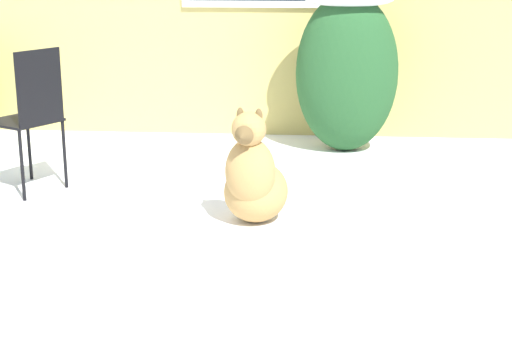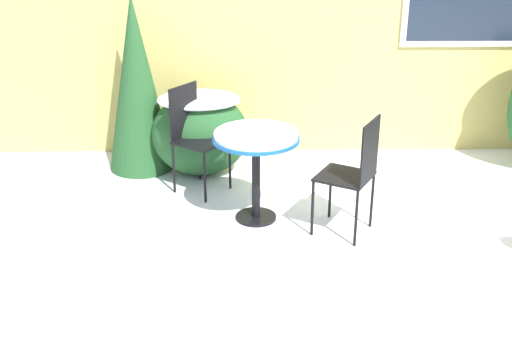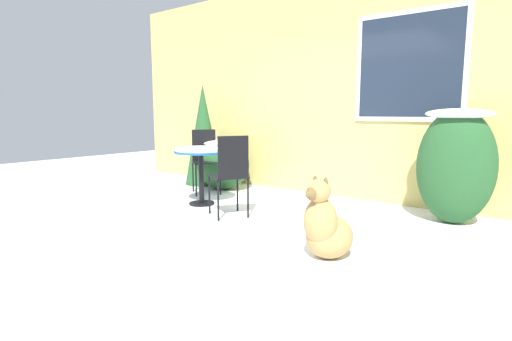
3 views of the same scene
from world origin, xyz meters
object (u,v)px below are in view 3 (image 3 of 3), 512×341
object	(u,v)px
patio_table	(201,157)
patio_chair_far_side	(230,172)
patio_chair_near_table	(205,158)
dog	(326,228)

from	to	relation	value
patio_table	patio_chair_far_side	distance (m)	0.84
patio_chair_near_table	patio_chair_far_side	distance (m)	1.63
patio_table	patio_chair_near_table	distance (m)	0.86
patio_chair_near_table	dog	world-z (taller)	patio_chair_near_table
patio_chair_near_table	patio_chair_far_side	size ratio (longest dim) A/B	1.00
patio_chair_near_table	dog	bearing A→B (deg)	-80.49
patio_table	dog	distance (m)	2.54
patio_table	dog	bearing A→B (deg)	-19.23
patio_table	patio_chair_far_side	size ratio (longest dim) A/B	0.79
patio_table	dog	size ratio (longest dim) A/B	1.07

